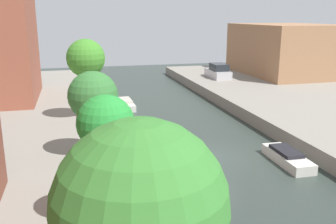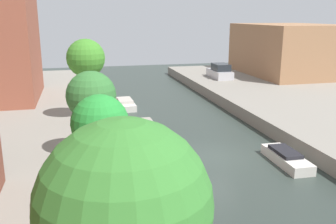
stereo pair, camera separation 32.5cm
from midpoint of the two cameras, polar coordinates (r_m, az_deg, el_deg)
name	(u,v)px [view 1 (the left image)]	position (r m, az deg, el deg)	size (l,w,h in m)	color
ground_plane	(215,157)	(22.39, 6.84, -6.85)	(84.00, 84.00, 0.00)	#2D3833
low_block_right	(286,49)	(49.00, 17.50, 9.17)	(10.00, 13.83, 6.08)	#9E704C
street_tree_0	(141,208)	(6.18, -5.78, -14.42)	(2.88, 2.88, 5.65)	brown
street_tree_1	(106,125)	(12.13, -10.29, -2.05)	(1.87, 1.87, 4.74)	brown
street_tree_2	(93,96)	(19.26, -11.91, 2.39)	(2.55, 2.55, 4.47)	brown
street_tree_3	(86,59)	(26.21, -12.85, 8.00)	(2.62, 2.62, 5.62)	brown
parked_car	(218,72)	(44.24, 7.49, 6.14)	(1.97, 4.44, 1.69)	#B7B7BC
moored_boat_left_2	(180,175)	(19.26, 1.42, -9.70)	(1.73, 3.37, 0.46)	#33476B
moored_boat_left_3	(144,127)	(27.02, -3.98, -2.30)	(1.63, 3.42, 0.69)	#232328
moored_boat_left_4	(124,104)	(33.97, -7.03, 1.25)	(1.58, 4.05, 0.81)	beige
moored_boat_right_2	(287,157)	(22.26, 17.43, -6.65)	(1.36, 3.90, 0.77)	beige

